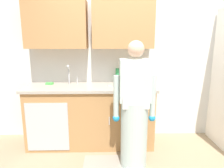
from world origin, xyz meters
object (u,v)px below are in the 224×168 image
object	(u,v)px
bottle_water_short	(118,76)
sponge	(50,84)
bottle_dish_liquid	(141,78)
cup_by_sink	(145,82)
person_at_sink	(134,115)
bottle_soap	(134,76)
sink	(70,87)
knife_on_counter	(112,86)

from	to	relation	value
bottle_water_short	sponge	size ratio (longest dim) A/B	2.16
bottle_water_short	bottle_dish_liquid	size ratio (longest dim) A/B	1.46
bottle_dish_liquid	sponge	size ratio (longest dim) A/B	1.48
cup_by_sink	person_at_sink	bearing A→B (deg)	-111.08
bottle_soap	bottle_water_short	xyz separation A→B (m)	(-0.26, 0.05, -0.00)
bottle_dish_liquid	bottle_soap	bearing A→B (deg)	173.49
bottle_water_short	bottle_dish_liquid	world-z (taller)	bottle_water_short
cup_by_sink	bottle_dish_liquid	bearing A→B (deg)	106.12
bottle_soap	cup_by_sink	xyz separation A→B (m)	(0.15, -0.16, -0.07)
bottle_dish_liquid	sponge	xyz separation A→B (m)	(-1.45, -0.05, -0.07)
bottle_dish_liquid	person_at_sink	bearing A→B (deg)	-104.51
bottle_water_short	person_at_sink	bearing A→B (deg)	-78.48
person_at_sink	bottle_soap	bearing A→B (deg)	83.52
person_at_sink	bottle_water_short	distance (m)	0.93
sink	bottle_dish_liquid	world-z (taller)	sink
cup_by_sink	knife_on_counter	distance (m)	0.53
sink	bottle_water_short	distance (m)	0.78
sink	person_at_sink	distance (m)	1.12
bottle_water_short	bottle_dish_liquid	bearing A→B (deg)	-9.27
bottle_soap	cup_by_sink	bearing A→B (deg)	-45.94
bottle_water_short	knife_on_counter	xyz separation A→B (m)	(-0.10, -0.28, -0.12)
bottle_soap	cup_by_sink	world-z (taller)	bottle_soap
sponge	sink	bearing A→B (deg)	-17.26
sink	knife_on_counter	bearing A→B (deg)	-5.25
cup_by_sink	sponge	bearing A→B (deg)	176.46
sink	person_at_sink	xyz separation A→B (m)	(0.91, -0.62, -0.23)
bottle_soap	cup_by_sink	distance (m)	0.23
person_at_sink	bottle_water_short	size ratio (longest dim) A/B	6.80
bottle_water_short	sponge	xyz separation A→B (m)	(-1.08, -0.11, -0.10)
bottle_water_short	knife_on_counter	bearing A→B (deg)	-110.27
bottle_soap	knife_on_counter	world-z (taller)	bottle_soap
cup_by_sink	sink	bearing A→B (deg)	-179.31
sink	cup_by_sink	world-z (taller)	sink
cup_by_sink	knife_on_counter	xyz separation A→B (m)	(-0.52, -0.07, -0.05)
knife_on_counter	sponge	world-z (taller)	sponge
sink	bottle_water_short	bearing A→B (deg)	16.71
knife_on_counter	bottle_water_short	bearing A→B (deg)	-54.86
bottle_soap	bottle_dish_liquid	bearing A→B (deg)	-6.51
bottle_dish_liquid	cup_by_sink	distance (m)	0.15
person_at_sink	bottle_dish_liquid	world-z (taller)	person_at_sink
cup_by_sink	knife_on_counter	bearing A→B (deg)	-172.07
bottle_soap	knife_on_counter	size ratio (longest dim) A/B	1.00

